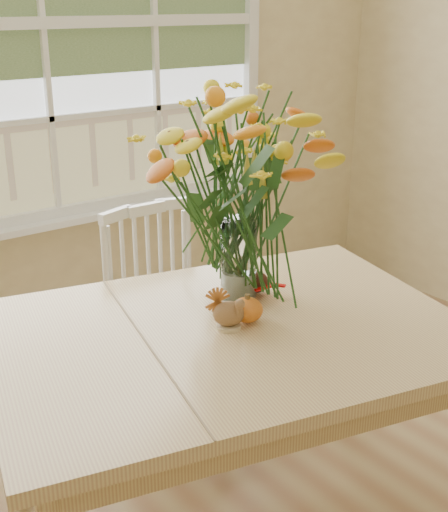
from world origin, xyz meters
TOP-DOWN VIEW (x-y plane):
  - wall_back at (0.00, 2.25)m, footprint 4.00×0.02m
  - window at (0.00, 2.21)m, footprint 2.42×0.12m
  - dining_table at (-0.12, 0.77)m, footprint 1.57×1.28m
  - windsor_chair at (0.07, 1.44)m, footprint 0.42×0.40m
  - flower_vase at (0.04, 0.93)m, footprint 0.55×0.55m
  - pumpkin at (-0.05, 0.77)m, footprint 0.09×0.09m
  - turkey_figurine at (-0.12, 0.77)m, footprint 0.11×0.11m
  - dark_gourd at (0.11, 0.92)m, footprint 0.13×0.12m

SIDE VIEW (x-z plane):
  - windsor_chair at x=0.07m, z-range 0.06..0.94m
  - dining_table at x=-0.12m, z-range 0.28..1.02m
  - dark_gourd at x=0.11m, z-range 0.74..0.81m
  - pumpkin at x=-0.05m, z-range 0.74..0.81m
  - turkey_figurine at x=-0.12m, z-range 0.73..0.84m
  - flower_vase at x=0.04m, z-range 0.80..1.45m
  - wall_back at x=0.00m, z-range 0.00..2.70m
  - window at x=0.00m, z-range 0.66..2.40m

